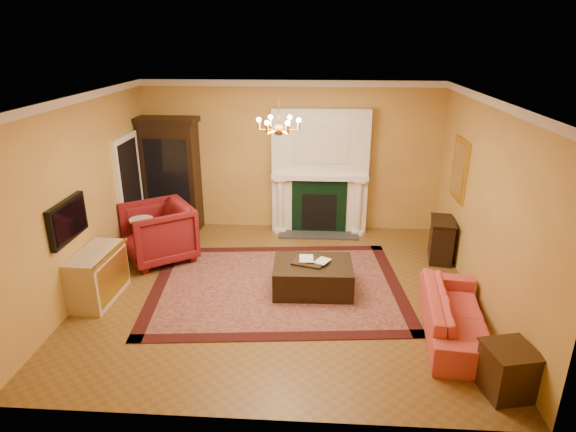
# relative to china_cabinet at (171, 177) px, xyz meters

# --- Properties ---
(floor) EXTENTS (6.00, 5.50, 0.02)m
(floor) POSITION_rel_china_cabinet_xyz_m (2.40, -2.49, -1.11)
(floor) COLOR brown
(floor) RESTS_ON ground
(ceiling) EXTENTS (6.00, 5.50, 0.02)m
(ceiling) POSITION_rel_china_cabinet_xyz_m (2.40, -2.49, 1.91)
(ceiling) COLOR white
(ceiling) RESTS_ON wall_back
(wall_back) EXTENTS (6.00, 0.02, 3.00)m
(wall_back) POSITION_rel_china_cabinet_xyz_m (2.40, 0.27, 0.40)
(wall_back) COLOR gold
(wall_back) RESTS_ON floor
(wall_front) EXTENTS (6.00, 0.02, 3.00)m
(wall_front) POSITION_rel_china_cabinet_xyz_m (2.40, -5.25, 0.40)
(wall_front) COLOR gold
(wall_front) RESTS_ON floor
(wall_left) EXTENTS (0.02, 5.50, 3.00)m
(wall_left) POSITION_rel_china_cabinet_xyz_m (-0.61, -2.49, 0.40)
(wall_left) COLOR gold
(wall_left) RESTS_ON floor
(wall_right) EXTENTS (0.02, 5.50, 3.00)m
(wall_right) POSITION_rel_china_cabinet_xyz_m (5.41, -2.49, 0.40)
(wall_right) COLOR gold
(wall_right) RESTS_ON floor
(fireplace) EXTENTS (1.90, 0.70, 2.50)m
(fireplace) POSITION_rel_china_cabinet_xyz_m (3.00, 0.08, 0.09)
(fireplace) COLOR white
(fireplace) RESTS_ON wall_back
(crown_molding) EXTENTS (6.00, 5.50, 0.12)m
(crown_molding) POSITION_rel_china_cabinet_xyz_m (2.40, -1.53, 1.84)
(crown_molding) COLOR silver
(crown_molding) RESTS_ON ceiling
(doorway) EXTENTS (0.08, 1.05, 2.10)m
(doorway) POSITION_rel_china_cabinet_xyz_m (-0.55, -0.79, -0.06)
(doorway) COLOR white
(doorway) RESTS_ON wall_left
(tv_panel) EXTENTS (0.09, 0.95, 0.58)m
(tv_panel) POSITION_rel_china_cabinet_xyz_m (-0.55, -3.09, 0.25)
(tv_panel) COLOR black
(tv_panel) RESTS_ON wall_left
(gilt_mirror) EXTENTS (0.06, 0.76, 1.05)m
(gilt_mirror) POSITION_rel_china_cabinet_xyz_m (5.37, -1.09, 0.55)
(gilt_mirror) COLOR gold
(gilt_mirror) RESTS_ON wall_right
(chandelier) EXTENTS (0.63, 0.55, 0.53)m
(chandelier) POSITION_rel_china_cabinet_xyz_m (2.40, -2.49, 1.50)
(chandelier) COLOR gold
(chandelier) RESTS_ON ceiling
(oriental_rug) EXTENTS (4.26, 3.36, 0.02)m
(oriental_rug) POSITION_rel_china_cabinet_xyz_m (2.34, -2.36, -1.10)
(oriental_rug) COLOR #400D18
(oriental_rug) RESTS_ON floor
(china_cabinet) EXTENTS (1.13, 0.57, 2.21)m
(china_cabinet) POSITION_rel_china_cabinet_xyz_m (0.00, 0.00, 0.00)
(china_cabinet) COLOR black
(china_cabinet) RESTS_ON floor
(wingback_armchair) EXTENTS (1.47, 1.49, 1.13)m
(wingback_armchair) POSITION_rel_china_cabinet_xyz_m (0.16, -1.49, -0.54)
(wingback_armchair) COLOR maroon
(wingback_armchair) RESTS_ON floor
(pedestal_table) EXTENTS (0.42, 0.42, 0.74)m
(pedestal_table) POSITION_rel_china_cabinet_xyz_m (-0.15, -1.42, -0.67)
(pedestal_table) COLOR black
(pedestal_table) RESTS_ON floor
(commode) EXTENTS (0.54, 1.07, 0.78)m
(commode) POSITION_rel_china_cabinet_xyz_m (-0.33, -2.91, -0.71)
(commode) COLOR beige
(commode) RESTS_ON floor
(coral_sofa) EXTENTS (0.80, 2.05, 0.78)m
(coral_sofa) POSITION_rel_china_cabinet_xyz_m (4.85, -3.51, -0.71)
(coral_sofa) COLOR #C6453F
(coral_sofa) RESTS_ON floor
(end_table) EXTENTS (0.58, 0.58, 0.56)m
(end_table) POSITION_rel_china_cabinet_xyz_m (5.12, -4.65, -0.82)
(end_table) COLOR #321F0D
(end_table) RESTS_ON floor
(console_table) EXTENTS (0.48, 0.71, 0.74)m
(console_table) POSITION_rel_china_cabinet_xyz_m (5.18, -1.19, -0.74)
(console_table) COLOR black
(console_table) RESTS_ON floor
(leather_ottoman) EXTENTS (1.24, 0.92, 0.45)m
(leather_ottoman) POSITION_rel_china_cabinet_xyz_m (2.92, -2.46, -0.86)
(leather_ottoman) COLOR black
(leather_ottoman) RESTS_ON oriental_rug
(ottoman_tray) EXTENTS (0.56, 0.48, 0.03)m
(ottoman_tray) POSITION_rel_china_cabinet_xyz_m (2.85, -2.43, -0.62)
(ottoman_tray) COLOR black
(ottoman_tray) RESTS_ON leather_ottoman
(book_a) EXTENTS (0.22, 0.03, 0.29)m
(book_a) POSITION_rel_china_cabinet_xyz_m (2.70, -2.40, -0.46)
(book_a) COLOR gray
(book_a) RESTS_ON ottoman_tray
(book_b) EXTENTS (0.18, 0.11, 0.26)m
(book_b) POSITION_rel_china_cabinet_xyz_m (2.98, -2.40, -0.47)
(book_b) COLOR gray
(book_b) RESTS_ON ottoman_tray
(topiary_left) EXTENTS (0.16, 0.16, 0.42)m
(topiary_left) POSITION_rel_china_cabinet_xyz_m (2.20, 0.04, 0.36)
(topiary_left) COLOR tan
(topiary_left) RESTS_ON fireplace
(topiary_right) EXTENTS (0.15, 0.15, 0.41)m
(topiary_right) POSITION_rel_china_cabinet_xyz_m (3.60, 0.04, 0.35)
(topiary_right) COLOR tan
(topiary_right) RESTS_ON fireplace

